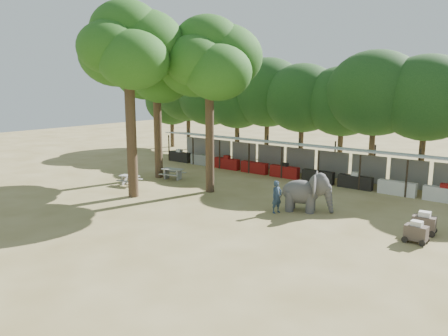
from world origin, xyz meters
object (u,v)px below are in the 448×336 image
Objects in this scene: yard_tree_center at (129,48)px; cart_back at (424,223)px; yard_tree_left at (157,68)px; yard_tree_back at (210,60)px; picnic_table_near at (130,179)px; picnic_table_far at (173,172)px; elephant at (307,192)px; handler at (277,197)px; cart_front at (416,232)px.

yard_tree_center is 10.14× the size of cart_back.
yard_tree_left is 6.09m from yard_tree_back.
picnic_table_far is at bearing 60.72° from picnic_table_near.
yard_tree_back is 3.77× the size of elephant.
picnic_table_near is (-11.70, -0.79, -0.45)m from handler.
picnic_table_near is (-2.53, 1.67, -8.75)m from yard_tree_center.
handler is 11.74m from picnic_table_near.
elephant reaches higher than cart_front.
picnic_table_far is (-10.71, 2.51, -0.39)m from handler.
cart_front is at bearing -33.99° from elephant.
elephant reaches higher than cart_back.
cart_front is at bearing -10.42° from picnic_table_near.
yard_tree_back is at bearing 92.75° from handler.
picnic_table_near is at bearing -176.09° from cart_front.
yard_tree_left is 21.20m from cart_front.
yard_tree_center is at bearing -59.04° from yard_tree_left.
handler is 1.11× the size of picnic_table_near.
handler is 1.70× the size of cart_front.
yard_tree_left is at bearing 94.98° from handler.
picnic_table_near is at bearing -122.80° from picnic_table_far.
picnic_table_near is 19.13m from cart_front.
picnic_table_near is (0.47, -3.33, -7.74)m from yard_tree_left.
handler reaches higher than cart_back.
elephant is (7.32, -0.21, -7.42)m from yard_tree_back.
handler is 7.51m from cart_back.
yard_tree_center is 1.06× the size of yard_tree_back.
yard_tree_left is 14.41m from handler.
elephant is at bearing -24.11° from handler.
yard_tree_back is 10.07m from picnic_table_near.
elephant reaches higher than picnic_table_far.
yard_tree_left is 0.92× the size of yard_tree_center.
handler is (9.17, 2.46, -8.30)m from yard_tree_center.
picnic_table_near is 1.53× the size of cart_front.
yard_tree_left is 8.44m from picnic_table_near.
picnic_table_near is (-12.85, -2.12, -0.67)m from elephant.
yard_tree_center is at bearing 178.65° from elephant.
cart_back is (13.53, -0.11, -8.00)m from yard_tree_back.
yard_tree_center is 7.36× the size of picnic_table_near.
picnic_table_far is at bearing 93.56° from handler.
elephant is at bearing -3.25° from picnic_table_near.
handler reaches higher than picnic_table_near.
yard_tree_center is 9.26m from picnic_table_near.
handler reaches higher than picnic_table_far.
yard_tree_back is at bearing 156.85° from elephant.
yard_tree_back is at bearing 53.14° from yard_tree_center.
yard_tree_back reaches higher than cart_front.
yard_tree_left is at bearing 174.15° from cart_front.
yard_tree_center is 18.88m from cart_front.
cart_back is at bearing -20.61° from elephant.
handler is (-1.15, -1.33, -0.21)m from elephant.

